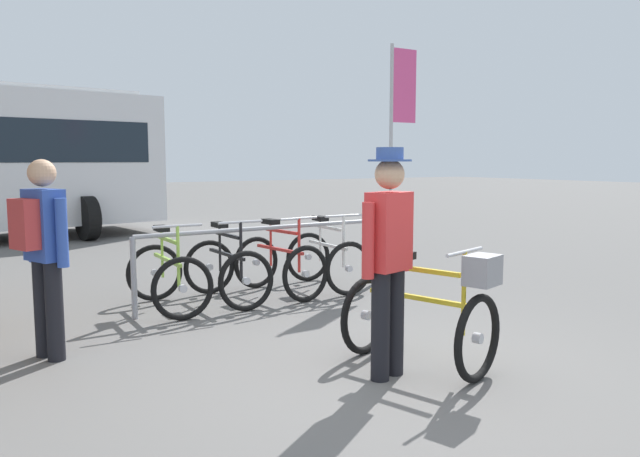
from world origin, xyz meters
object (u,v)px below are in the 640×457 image
at_px(racked_bike_red, 280,265).
at_px(pedestrian_with_backpack, 43,246).
at_px(racked_bike_black, 227,270).
at_px(racked_bike_white, 327,260).
at_px(person_with_featured_bike, 388,253).
at_px(featured_bicycle, 428,314).
at_px(racked_bike_lime, 168,277).
at_px(banner_flag, 399,116).

bearing_deg(racked_bike_red, pedestrian_with_backpack, -157.73).
xyz_separation_m(racked_bike_black, racked_bike_white, (1.40, 0.04, 0.00)).
bearing_deg(racked_bike_red, person_with_featured_bike, -102.62).
distance_m(racked_bike_red, racked_bike_white, 0.70).
relative_size(featured_bicycle, pedestrian_with_backpack, 0.76).
relative_size(racked_bike_black, featured_bicycle, 0.90).
bearing_deg(person_with_featured_bike, racked_bike_black, 90.78).
bearing_deg(racked_bike_white, racked_bike_red, -178.55).
xyz_separation_m(racked_bike_lime, featured_bicycle, (1.12, -2.94, 0.08)).
distance_m(person_with_featured_bike, pedestrian_with_backpack, 2.78).
height_order(racked_bike_red, person_with_featured_bike, person_with_featured_bike).
height_order(racked_bike_red, racked_bike_white, same).
bearing_deg(racked_bike_white, racked_bike_lime, -178.55).
bearing_deg(banner_flag, pedestrian_with_backpack, -164.00).
relative_size(racked_bike_red, banner_flag, 0.37).
bearing_deg(featured_bicycle, racked_bike_lime, 110.76).
bearing_deg(racked_bike_red, racked_bike_lime, -178.55).
distance_m(racked_bike_white, person_with_featured_bike, 3.31).
height_order(racked_bike_lime, pedestrian_with_backpack, pedestrian_with_backpack).
relative_size(person_with_featured_bike, banner_flag, 0.54).
distance_m(racked_bike_black, person_with_featured_bike, 2.99).
xyz_separation_m(racked_bike_lime, person_with_featured_bike, (0.74, -2.91, 0.58)).
bearing_deg(racked_bike_white, featured_bicycle, -108.19).
bearing_deg(racked_bike_white, banner_flag, 9.45).
relative_size(racked_bike_lime, pedestrian_with_backpack, 0.68).
height_order(racked_bike_lime, banner_flag, banner_flag).
bearing_deg(racked_bike_lime, pedestrian_with_backpack, -141.28).
xyz_separation_m(racked_bike_black, pedestrian_with_backpack, (-2.07, -1.12, 0.57)).
bearing_deg(pedestrian_with_backpack, racked_bike_white, 18.38).
bearing_deg(racked_bike_black, racked_bike_red, 1.45).
relative_size(racked_bike_black, person_with_featured_bike, 0.65).
bearing_deg(racked_bike_lime, person_with_featured_bike, -75.75).
distance_m(racked_bike_black, racked_bike_white, 1.40).
distance_m(racked_bike_lime, racked_bike_black, 0.70).
bearing_deg(pedestrian_with_backpack, racked_bike_black, 28.34).
bearing_deg(featured_bicycle, person_with_featured_bike, 175.43).
bearing_deg(person_with_featured_bike, banner_flag, 50.02).
relative_size(racked_bike_red, pedestrian_with_backpack, 0.72).
height_order(racked_bike_black, banner_flag, banner_flag).
bearing_deg(featured_bicycle, racked_bike_red, 84.54).
height_order(racked_bike_red, banner_flag, banner_flag).
distance_m(person_with_featured_bike, banner_flag, 4.35).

